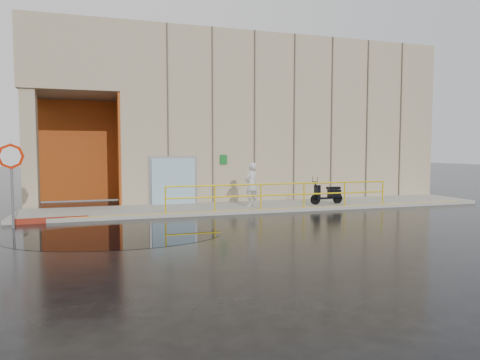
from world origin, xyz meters
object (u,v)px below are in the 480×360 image
at_px(person, 251,184).
at_px(scooter, 327,188).
at_px(red_curb, 52,220).
at_px(stop_sign, 11,167).

relative_size(person, scooter, 1.16).
bearing_deg(red_curb, person, 7.44).
bearing_deg(person, red_curb, -22.53).
distance_m(scooter, stop_sign, 12.29).
bearing_deg(red_curb, scooter, 3.83).
bearing_deg(stop_sign, scooter, 0.46).
xyz_separation_m(person, red_curb, (-7.66, -1.00, -0.98)).
bearing_deg(scooter, red_curb, -179.51).
relative_size(person, stop_sign, 0.68).
height_order(stop_sign, red_curb, stop_sign).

